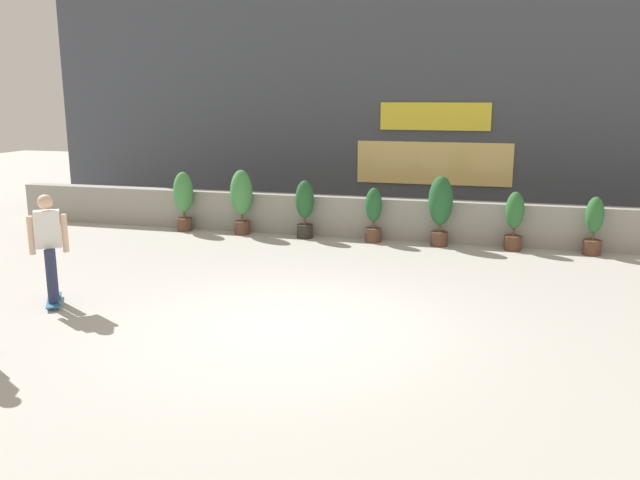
# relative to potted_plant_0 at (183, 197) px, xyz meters

# --- Properties ---
(ground_plane) EXTENTS (48.00, 48.00, 0.00)m
(ground_plane) POSITION_rel_potted_plant_0_xyz_m (4.43, -5.55, -0.79)
(ground_plane) COLOR #B2AFA8
(planter_wall) EXTENTS (18.00, 0.40, 0.90)m
(planter_wall) POSITION_rel_potted_plant_0_xyz_m (4.43, 0.45, -0.34)
(planter_wall) COLOR gray
(planter_wall) RESTS_ON ground
(building_backdrop) EXTENTS (20.00, 2.08, 6.50)m
(building_backdrop) POSITION_rel_potted_plant_0_xyz_m (4.43, 4.45, 2.45)
(building_backdrop) COLOR #424751
(building_backdrop) RESTS_ON ground
(potted_plant_0) EXTENTS (0.46, 0.46, 1.39)m
(potted_plant_0) POSITION_rel_potted_plant_0_xyz_m (0.00, 0.00, 0.00)
(potted_plant_0) COLOR brown
(potted_plant_0) RESTS_ON ground
(potted_plant_1) EXTENTS (0.50, 0.50, 1.48)m
(potted_plant_1) POSITION_rel_potted_plant_0_xyz_m (1.46, 0.00, 0.07)
(potted_plant_1) COLOR brown
(potted_plant_1) RESTS_ON ground
(potted_plant_2) EXTENTS (0.41, 0.41, 1.29)m
(potted_plant_2) POSITION_rel_potted_plant_0_xyz_m (2.96, 0.00, -0.08)
(potted_plant_2) COLOR #2D2823
(potted_plant_2) RESTS_ON ground
(potted_plant_3) EXTENTS (0.36, 0.36, 1.19)m
(potted_plant_3) POSITION_rel_potted_plant_0_xyz_m (4.52, -0.00, -0.17)
(potted_plant_3) COLOR brown
(potted_plant_3) RESTS_ON ground
(potted_plant_4) EXTENTS (0.51, 0.51, 1.49)m
(potted_plant_4) POSITION_rel_potted_plant_0_xyz_m (5.94, -0.00, 0.07)
(potted_plant_4) COLOR brown
(potted_plant_4) RESTS_ON ground
(potted_plant_5) EXTENTS (0.37, 0.37, 1.21)m
(potted_plant_5) POSITION_rel_potted_plant_0_xyz_m (7.45, 0.00, -0.15)
(potted_plant_5) COLOR brown
(potted_plant_5) RESTS_ON ground
(potted_plant_6) EXTENTS (0.36, 0.36, 1.17)m
(potted_plant_6) POSITION_rel_potted_plant_0_xyz_m (8.97, 0.00, -0.18)
(potted_plant_6) COLOR brown
(potted_plant_6) RESTS_ON ground
(skater_by_wall_left) EXTENTS (0.62, 0.77, 1.70)m
(skater_by_wall_left) POSITION_rel_potted_plant_0_xyz_m (0.63, -5.60, 0.15)
(skater_by_wall_left) COLOR #266699
(skater_by_wall_left) RESTS_ON ground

